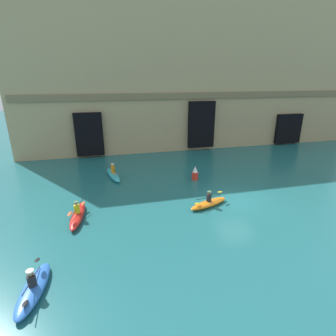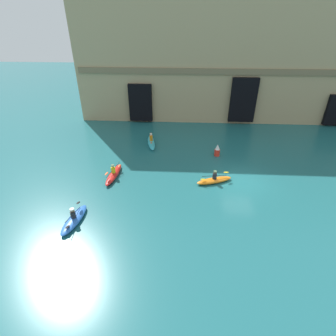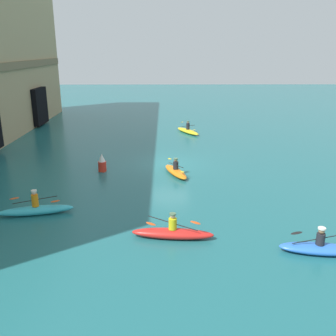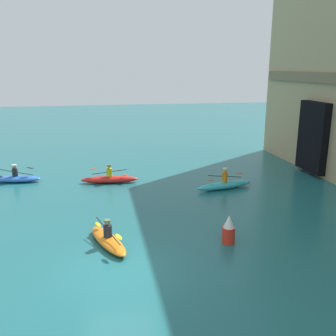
{
  "view_description": "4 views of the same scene",
  "coord_description": "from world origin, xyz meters",
  "px_view_note": "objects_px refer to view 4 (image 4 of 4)",
  "views": [
    {
      "loc": [
        -8.59,
        -14.75,
        8.12
      ],
      "look_at": [
        -4.33,
        2.5,
        1.9
      ],
      "focal_mm": 28.0,
      "sensor_mm": 36.0,
      "label": 1
    },
    {
      "loc": [
        -4.95,
        -18.16,
        11.69
      ],
      "look_at": [
        -6.02,
        0.47,
        0.77
      ],
      "focal_mm": 28.0,
      "sensor_mm": 36.0,
      "label": 2
    },
    {
      "loc": [
        -24.51,
        0.43,
        7.54
      ],
      "look_at": [
        -3.41,
        0.21,
        0.8
      ],
      "focal_mm": 40.0,
      "sensor_mm": 36.0,
      "label": 3
    },
    {
      "loc": [
        11.39,
        -0.49,
        6.75
      ],
      "look_at": [
        -6.32,
        2.89,
        1.9
      ],
      "focal_mm": 40.0,
      "sensor_mm": 36.0,
      "label": 4
    }
  ],
  "objects_px": {
    "kayak_red": "(110,179)",
    "kayak_orange": "(108,240)",
    "marker_buoy": "(229,230)",
    "kayak_blue": "(16,178)",
    "kayak_cyan": "(224,184)"
  },
  "relations": [
    {
      "from": "kayak_red",
      "to": "kayak_orange",
      "type": "relative_size",
      "value": 1.14
    },
    {
      "from": "kayak_orange",
      "to": "marker_buoy",
      "type": "height_order",
      "value": "marker_buoy"
    },
    {
      "from": "kayak_blue",
      "to": "kayak_orange",
      "type": "distance_m",
      "value": 10.9
    },
    {
      "from": "kayak_blue",
      "to": "kayak_orange",
      "type": "xyz_separation_m",
      "value": [
        9.55,
        5.25,
        -0.0
      ]
    },
    {
      "from": "kayak_cyan",
      "to": "kayak_blue",
      "type": "height_order",
      "value": "kayak_cyan"
    },
    {
      "from": "kayak_red",
      "to": "kayak_cyan",
      "type": "bearing_deg",
      "value": 165.15
    },
    {
      "from": "kayak_blue",
      "to": "kayak_orange",
      "type": "relative_size",
      "value": 1.02
    },
    {
      "from": "kayak_orange",
      "to": "kayak_red",
      "type": "bearing_deg",
      "value": 156.82
    },
    {
      "from": "kayak_blue",
      "to": "marker_buoy",
      "type": "xyz_separation_m",
      "value": [
        10.24,
        9.96,
        0.31
      ]
    },
    {
      "from": "kayak_orange",
      "to": "kayak_blue",
      "type": "bearing_deg",
      "value": -171.77
    },
    {
      "from": "kayak_red",
      "to": "marker_buoy",
      "type": "xyz_separation_m",
      "value": [
        8.99,
        4.33,
        0.29
      ]
    },
    {
      "from": "kayak_red",
      "to": "kayak_blue",
      "type": "xyz_separation_m",
      "value": [
        -1.26,
        -5.63,
        -0.02
      ]
    },
    {
      "from": "kayak_red",
      "to": "kayak_blue",
      "type": "bearing_deg",
      "value": -6.9
    },
    {
      "from": "kayak_red",
      "to": "kayak_cyan",
      "type": "relative_size",
      "value": 0.99
    },
    {
      "from": "kayak_cyan",
      "to": "marker_buoy",
      "type": "height_order",
      "value": "kayak_cyan"
    }
  ]
}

